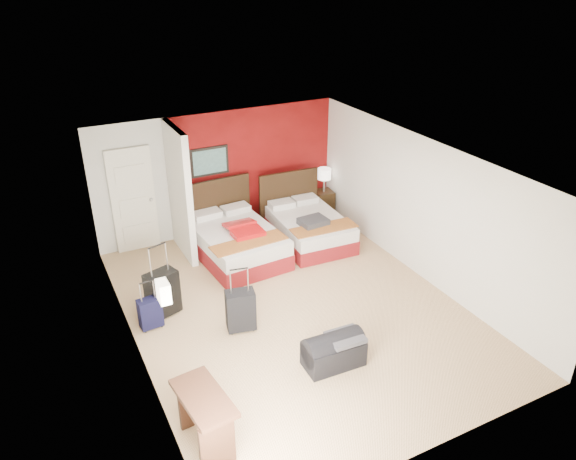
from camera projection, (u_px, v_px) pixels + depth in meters
ground at (294, 308)px, 8.90m from camera, size 6.50×6.50×0.00m
room_walls at (178, 222)px, 8.89m from camera, size 5.02×6.52×2.50m
red_accent_panel at (254, 168)px, 11.21m from camera, size 3.50×0.04×2.50m
partition_wall at (180, 193)px, 10.01m from camera, size 0.12×1.20×2.50m
entry_door at (133, 200)px, 10.27m from camera, size 0.82×0.06×2.05m
bed_left at (237, 244)px, 10.26m from camera, size 1.50×2.04×0.58m
bed_right at (310, 230)px, 10.85m from camera, size 1.34×1.84×0.53m
red_suitcase_open at (243, 229)px, 10.07m from camera, size 0.57×0.79×0.10m
jacket_bundle at (313, 222)px, 10.42m from camera, size 0.54×0.44×0.12m
nightstand at (323, 203)px, 12.02m from camera, size 0.43×0.43×0.55m
table_lamp at (324, 180)px, 11.78m from camera, size 0.39×0.39×0.52m
suitcase_black at (163, 295)px, 8.59m from camera, size 0.56×0.44×0.73m
suitcase_charcoal at (241, 312)px, 8.26m from camera, size 0.48×0.35×0.64m
suitcase_navy at (150, 314)px, 8.34m from camera, size 0.36×0.24×0.48m
duffel_bag at (334, 352)px, 7.58m from camera, size 0.85×0.48×0.42m
jacket_draped at (345, 337)px, 7.49m from camera, size 0.50×0.43×0.06m
desk at (205, 421)px, 6.23m from camera, size 0.56×0.96×0.77m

